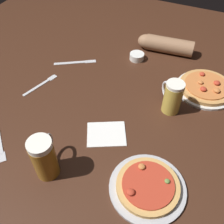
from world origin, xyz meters
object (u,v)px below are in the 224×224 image
object	(u,v)px
pizza_plate_far	(206,88)
napkin_folded	(106,134)
pizza_plate_near	(148,187)
knife_right	(75,62)
ramekin_sauce	(137,56)
beer_mug_amber	(172,97)
diner_arm	(164,44)
beer_mug_dark	(44,157)
fork_left	(41,84)

from	to	relation	value
pizza_plate_far	napkin_folded	xyz separation A→B (m)	(-0.31, -0.44, -0.01)
pizza_plate_near	knife_right	xyz separation A→B (m)	(-0.59, 0.52, -0.01)
pizza_plate_far	ramekin_sauce	bearing A→B (deg)	165.58
pizza_plate_near	beer_mug_amber	bearing A→B (deg)	95.17
napkin_folded	knife_right	bearing A→B (deg)	134.43
beer_mug_amber	diner_arm	world-z (taller)	beer_mug_amber
beer_mug_amber	napkin_folded	bearing A→B (deg)	-128.11
beer_mug_amber	diner_arm	xyz separation A→B (m)	(-0.16, 0.43, -0.03)
beer_mug_dark	knife_right	size ratio (longest dim) A/B	0.87
pizza_plate_near	beer_mug_dark	world-z (taller)	beer_mug_dark
pizza_plate_near	knife_right	bearing A→B (deg)	138.47
pizza_plate_far	fork_left	xyz separation A→B (m)	(-0.74, -0.30, -0.01)
beer_mug_amber	ramekin_sauce	distance (m)	0.40
beer_mug_dark	napkin_folded	size ratio (longest dim) A/B	1.12
pizza_plate_near	beer_mug_amber	xyz separation A→B (m)	(-0.04, 0.40, 0.06)
pizza_plate_near	diner_arm	size ratio (longest dim) A/B	0.85
beer_mug_dark	fork_left	world-z (taller)	beer_mug_dark
pizza_plate_far	diner_arm	xyz separation A→B (m)	(-0.28, 0.23, 0.03)
beer_mug_amber	knife_right	bearing A→B (deg)	167.57
fork_left	knife_right	xyz separation A→B (m)	(0.06, 0.23, 0.00)
beer_mug_dark	ramekin_sauce	size ratio (longest dim) A/B	2.25
napkin_folded	knife_right	world-z (taller)	napkin_folded
fork_left	diner_arm	size ratio (longest dim) A/B	0.63
beer_mug_amber	fork_left	xyz separation A→B (m)	(-0.62, -0.10, -0.07)
ramekin_sauce	napkin_folded	xyz separation A→B (m)	(0.07, -0.54, -0.01)
fork_left	knife_right	world-z (taller)	same
beer_mug_dark	knife_right	world-z (taller)	beer_mug_dark
beer_mug_amber	knife_right	xyz separation A→B (m)	(-0.56, 0.12, -0.07)
pizza_plate_near	beer_mug_dark	distance (m)	0.36
beer_mug_dark	knife_right	distance (m)	0.66
ramekin_sauce	knife_right	size ratio (longest dim) A/B	0.38
beer_mug_amber	knife_right	size ratio (longest dim) A/B	0.75
pizza_plate_near	beer_mug_dark	size ratio (longest dim) A/B	1.51
napkin_folded	diner_arm	size ratio (longest dim) A/B	0.50
fork_left	napkin_folded	bearing A→B (deg)	-18.61
ramekin_sauce	beer_mug_dark	bearing A→B (deg)	-93.28
beer_mug_dark	pizza_plate_far	bearing A→B (deg)	57.36
beer_mug_dark	ramekin_sauce	distance (m)	0.78
pizza_plate_near	fork_left	world-z (taller)	pizza_plate_near
pizza_plate_far	beer_mug_dark	bearing A→B (deg)	-122.64
pizza_plate_far	beer_mug_dark	xyz separation A→B (m)	(-0.43, -0.67, 0.07)
fork_left	diner_arm	world-z (taller)	diner_arm
ramekin_sauce	diner_arm	size ratio (longest dim) A/B	0.25
pizza_plate_near	napkin_folded	distance (m)	0.28
pizza_plate_far	fork_left	world-z (taller)	pizza_plate_far
pizza_plate_far	napkin_folded	world-z (taller)	pizza_plate_far
napkin_folded	diner_arm	xyz separation A→B (m)	(0.03, 0.67, 0.04)
knife_right	fork_left	bearing A→B (deg)	-105.12
pizza_plate_near	pizza_plate_far	bearing A→B (deg)	81.97
pizza_plate_far	ramekin_sauce	world-z (taller)	pizza_plate_far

